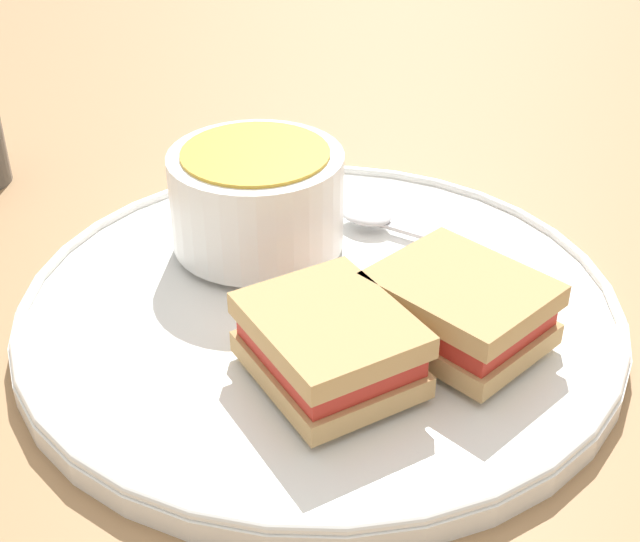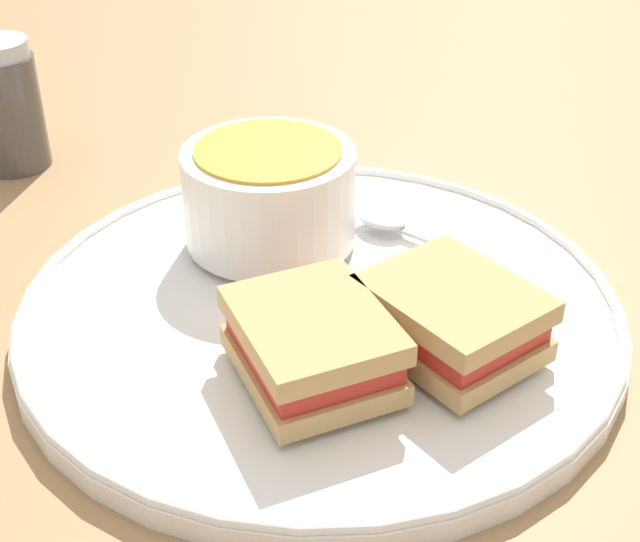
% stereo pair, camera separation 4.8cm
% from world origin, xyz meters
% --- Properties ---
extents(ground_plane, '(2.40, 2.40, 0.00)m').
position_xyz_m(ground_plane, '(0.00, 0.00, 0.00)').
color(ground_plane, '#9E754C').
extents(plate, '(0.33, 0.33, 0.02)m').
position_xyz_m(plate, '(0.00, 0.00, 0.01)').
color(plate, white).
rests_on(plate, ground_plane).
extents(soup_bowl, '(0.10, 0.10, 0.06)m').
position_xyz_m(soup_bowl, '(-0.06, -0.03, 0.05)').
color(soup_bowl, white).
rests_on(soup_bowl, plate).
extents(spoon, '(0.07, 0.09, 0.01)m').
position_xyz_m(spoon, '(-0.08, 0.04, 0.02)').
color(spoon, silver).
rests_on(spoon, plate).
extents(sandwich_half_near, '(0.10, 0.10, 0.03)m').
position_xyz_m(sandwich_half_near, '(0.07, 0.00, 0.03)').
color(sandwich_half_near, tan).
rests_on(sandwich_half_near, plate).
extents(sandwich_half_far, '(0.11, 0.10, 0.03)m').
position_xyz_m(sandwich_half_far, '(0.04, 0.07, 0.03)').
color(sandwich_half_far, tan).
rests_on(sandwich_half_far, plate).
extents(salt_shaker, '(0.05, 0.05, 0.09)m').
position_xyz_m(salt_shaker, '(-0.19, -0.24, 0.05)').
color(salt_shaker, '#4C4742').
rests_on(salt_shaker, ground_plane).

